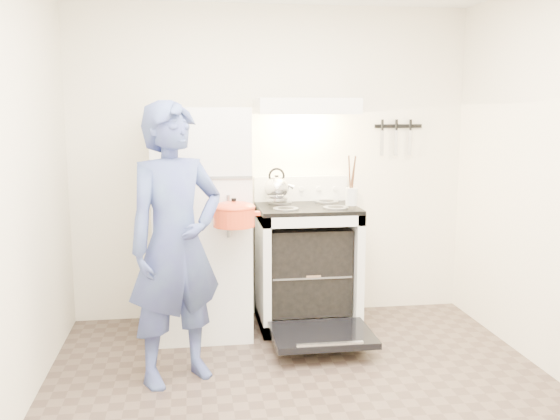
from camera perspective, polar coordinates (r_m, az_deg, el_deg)
The scene contains 15 objects.
floor at distance 3.68m, azimuth 3.18°, elevation -18.13°, with size 3.60×3.60×0.00m, color #4F4035.
back_wall at distance 5.06m, azimuth -0.75°, elevation 4.24°, with size 3.20×0.02×2.50m, color #F4E9CF.
refrigerator at distance 4.73m, azimuth -7.17°, elevation -1.08°, with size 0.70×0.70×1.70m, color white.
stove_body at distance 4.92m, azimuth 2.44°, elevation -5.27°, with size 0.76×0.65×0.92m, color white.
cooktop at distance 4.82m, azimuth 2.48°, elevation 0.21°, with size 0.76×0.65×0.03m, color black.
backsplash at distance 5.08m, azimuth 1.89°, elevation 1.99°, with size 0.76×0.07×0.20m, color white.
oven_door at distance 4.46m, azimuth 3.86°, elevation -11.33°, with size 0.70×0.54×0.04m, color black.
oven_rack at distance 4.92m, azimuth 2.44°, elevation -5.49°, with size 0.60×0.52×0.01m, color gray.
range_hood at distance 4.83m, azimuth 2.38°, elevation 9.46°, with size 0.76×0.50×0.12m, color white.
knife_strip at distance 5.27m, azimuth 10.75°, elevation 7.55°, with size 0.40×0.02×0.03m, color black.
pizza_stone at distance 4.82m, azimuth 2.74°, elevation -5.63°, with size 0.32×0.32×0.02m, color #896751.
tea_kettle at distance 4.86m, azimuth -0.31°, elevation 2.18°, with size 0.23×0.19×0.29m, color #BBBCC0, non-canonical shape.
utensil_jar at distance 4.67m, azimuth 6.56°, elevation 1.23°, with size 0.09×0.09×0.13m, color silver.
person at distance 3.87m, azimuth -9.52°, elevation -3.12°, with size 0.64×0.42×1.74m, color navy.
dutch_oven at distance 4.23m, azimuth -4.23°, elevation -0.62°, with size 0.35×0.28×0.23m, color #E5411D, non-canonical shape.
Camera 1 is at (-0.66, -3.20, 1.69)m, focal length 40.00 mm.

